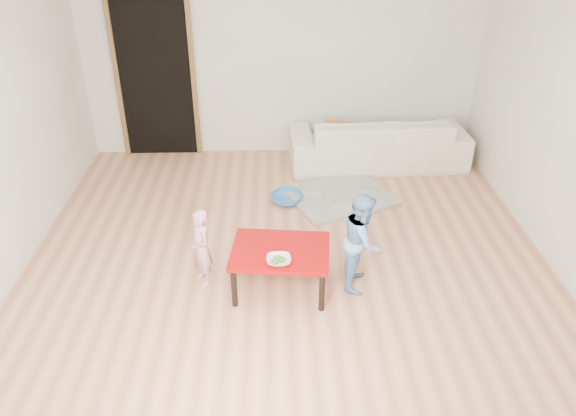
{
  "coord_description": "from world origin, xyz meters",
  "views": [
    {
      "loc": [
        -0.12,
        -4.52,
        3.16
      ],
      "look_at": [
        0.0,
        -0.2,
        0.65
      ],
      "focal_mm": 35.0,
      "sensor_mm": 36.0,
      "label": 1
    }
  ],
  "objects_px": {
    "child_pink": "(201,248)",
    "basin": "(287,198)",
    "sofa": "(378,140)",
    "child_blue": "(362,240)",
    "red_table": "(281,269)",
    "bowl": "(279,260)"
  },
  "relations": [
    {
      "from": "child_pink",
      "to": "basin",
      "type": "relative_size",
      "value": 2.05
    },
    {
      "from": "child_pink",
      "to": "basin",
      "type": "xyz_separation_m",
      "value": [
        0.79,
        1.44,
        -0.31
      ]
    },
    {
      "from": "sofa",
      "to": "child_blue",
      "type": "height_order",
      "value": "child_blue"
    },
    {
      "from": "sofa",
      "to": "red_table",
      "type": "height_order",
      "value": "sofa"
    },
    {
      "from": "red_table",
      "to": "child_pink",
      "type": "relative_size",
      "value": 1.14
    },
    {
      "from": "sofa",
      "to": "red_table",
      "type": "distance_m",
      "value": 2.87
    },
    {
      "from": "sofa",
      "to": "child_pink",
      "type": "distance_m",
      "value": 3.15
    },
    {
      "from": "child_blue",
      "to": "child_pink",
      "type": "bearing_deg",
      "value": 102.85
    },
    {
      "from": "red_table",
      "to": "child_pink",
      "type": "xyz_separation_m",
      "value": [
        -0.7,
        0.12,
        0.16
      ]
    },
    {
      "from": "bowl",
      "to": "child_pink",
      "type": "bearing_deg",
      "value": 155.09
    },
    {
      "from": "sofa",
      "to": "bowl",
      "type": "bearing_deg",
      "value": 62.3
    },
    {
      "from": "bowl",
      "to": "basin",
      "type": "height_order",
      "value": "bowl"
    },
    {
      "from": "red_table",
      "to": "bowl",
      "type": "height_order",
      "value": "bowl"
    },
    {
      "from": "basin",
      "to": "bowl",
      "type": "bearing_deg",
      "value": -93.63
    },
    {
      "from": "bowl",
      "to": "sofa",
      "type": "bearing_deg",
      "value": 64.91
    },
    {
      "from": "child_pink",
      "to": "child_blue",
      "type": "distance_m",
      "value": 1.42
    },
    {
      "from": "red_table",
      "to": "bowl",
      "type": "xyz_separation_m",
      "value": [
        -0.02,
        -0.2,
        0.24
      ]
    },
    {
      "from": "red_table",
      "to": "basin",
      "type": "bearing_deg",
      "value": 86.51
    },
    {
      "from": "child_blue",
      "to": "basin",
      "type": "xyz_separation_m",
      "value": [
        -0.62,
        1.49,
        -0.4
      ]
    },
    {
      "from": "red_table",
      "to": "basin",
      "type": "height_order",
      "value": "red_table"
    },
    {
      "from": "child_pink",
      "to": "child_blue",
      "type": "relative_size",
      "value": 0.81
    },
    {
      "from": "child_pink",
      "to": "child_blue",
      "type": "height_order",
      "value": "child_blue"
    }
  ]
}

